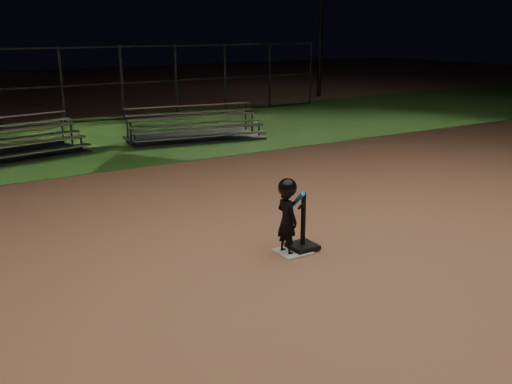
% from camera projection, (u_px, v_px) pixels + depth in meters
% --- Properties ---
extents(ground, '(80.00, 80.00, 0.00)m').
position_uv_depth(ground, '(293.00, 252.00, 8.13)').
color(ground, '#AF734F').
rests_on(ground, ground).
extents(grass_strip, '(60.00, 8.00, 0.01)m').
position_uv_depth(grass_strip, '(92.00, 139.00, 16.32)').
color(grass_strip, '#2C5A1D').
rests_on(grass_strip, ground).
extents(home_plate, '(0.45, 0.45, 0.02)m').
position_uv_depth(home_plate, '(293.00, 252.00, 8.13)').
color(home_plate, beige).
rests_on(home_plate, ground).
extents(batting_tee, '(0.38, 0.38, 0.83)m').
position_uv_depth(batting_tee, '(303.00, 238.00, 8.18)').
color(batting_tee, black).
rests_on(batting_tee, home_plate).
extents(child_batter, '(0.39, 0.60, 1.10)m').
position_uv_depth(child_batter, '(287.00, 214.00, 7.94)').
color(child_batter, black).
rests_on(child_batter, ground).
extents(bleacher_left, '(4.19, 2.61, 0.96)m').
position_uv_depth(bleacher_left, '(0.00, 151.00, 13.83)').
color(bleacher_left, '#B5B5BA').
rests_on(bleacher_left, ground).
extents(bleacher_right, '(3.99, 2.38, 0.92)m').
position_uv_depth(bleacher_right, '(195.00, 132.00, 16.33)').
color(bleacher_right, '#B4B3B8').
rests_on(bleacher_right, ground).
extents(backstop_fence, '(20.08, 0.08, 2.50)m').
position_uv_depth(backstop_fence, '(62.00, 86.00, 18.43)').
color(backstop_fence, '#38383D').
rests_on(backstop_fence, ground).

